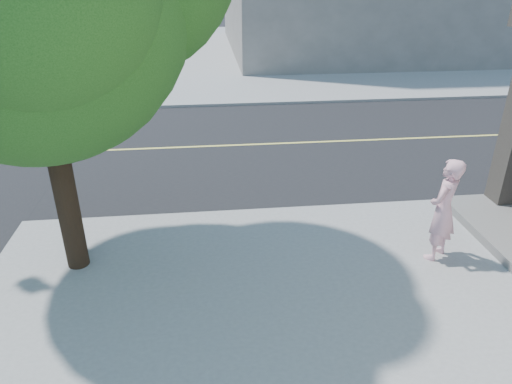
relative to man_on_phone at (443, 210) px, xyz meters
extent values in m
plane|color=black|center=(-7.27, 2.28, -1.11)|extent=(140.00, 140.00, 0.00)
cube|color=black|center=(-7.27, 6.78, -1.11)|extent=(140.00, 9.00, 0.01)
cube|color=gray|center=(6.23, 23.78, -1.05)|extent=(29.00, 25.00, 0.12)
imported|color=#E5A4B3|center=(0.00, 0.00, 0.00)|extent=(0.86, 0.83, 1.99)
cylinder|color=black|center=(-6.69, 0.48, 0.94)|extent=(0.39, 0.39, 3.87)
sphere|color=#2B611D|center=(-6.69, 0.48, 3.52)|extent=(4.73, 4.73, 4.73)
cylinder|color=black|center=(-6.70, 0.93, 1.38)|extent=(0.14, 0.14, 4.75)
cube|color=white|center=(-6.65, 0.91, 1.94)|extent=(0.62, 0.04, 0.23)
cube|color=navy|center=(-6.65, 0.91, 1.38)|extent=(0.51, 0.04, 0.62)
imported|color=black|center=(-6.70, 0.93, 2.85)|extent=(0.19, 0.23, 1.13)
camera|label=1|loc=(-4.22, -7.12, 4.04)|focal=33.03mm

